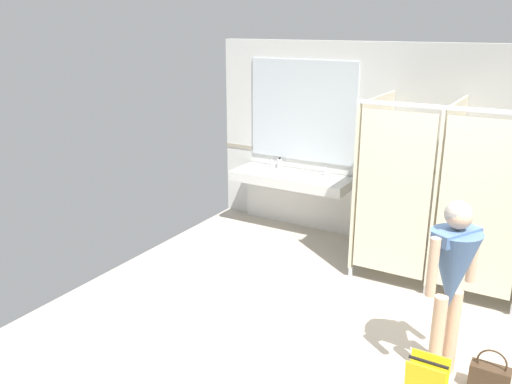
{
  "coord_description": "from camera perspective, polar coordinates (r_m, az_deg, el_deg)",
  "views": [
    {
      "loc": [
        0.92,
        -4.16,
        2.85
      ],
      "look_at": [
        -1.82,
        0.53,
        1.11
      ],
      "focal_mm": 37.17,
      "sensor_mm": 36.0,
      "label": 1
    }
  ],
  "objects": [
    {
      "name": "person_standing",
      "position": [
        4.54,
        20.38,
        -7.92
      ],
      "size": [
        0.54,
        0.54,
        1.55
      ],
      "color": "#DBAD89",
      "rests_on": "ground_plane"
    },
    {
      "name": "vanity_counter",
      "position": [
        7.56,
        4.07,
        0.51
      ],
      "size": [
        1.7,
        0.59,
        0.94
      ],
      "color": "silver",
      "rests_on": "ground_plane"
    },
    {
      "name": "wall_back_tile_band",
      "position": [
        7.01,
        21.76,
        1.56
      ],
      "size": [
        7.06,
        0.01,
        0.06
      ],
      "primitive_type": "cube",
      "color": "#9E937F",
      "rests_on": "wall_back"
    },
    {
      "name": "handbag",
      "position": [
        4.88,
        23.83,
        -17.86
      ],
      "size": [
        0.31,
        0.14,
        0.39
      ],
      "color": "#3F2D1E",
      "rests_on": "ground_plane"
    },
    {
      "name": "wall_back",
      "position": [
        7.01,
        22.1,
        3.76
      ],
      "size": [
        7.06,
        0.12,
        2.63
      ],
      "primitive_type": "cube",
      "color": "silver",
      "rests_on": "ground_plane"
    },
    {
      "name": "ground_plane",
      "position": [
        5.15,
        15.38,
        -17.26
      ],
      "size": [
        7.06,
        5.72,
        0.1
      ],
      "primitive_type": "cube",
      "color": "#B2A899"
    },
    {
      "name": "bathroom_stalls",
      "position": [
        6.14,
        23.51,
        -0.48
      ],
      "size": [
        2.69,
        1.3,
        2.08
      ],
      "color": "beige",
      "rests_on": "ground_plane"
    },
    {
      "name": "soap_dispenser",
      "position": [
        7.68,
        2.55,
        3.05
      ],
      "size": [
        0.07,
        0.07,
        0.18
      ],
      "color": "white",
      "rests_on": "vanity_counter"
    },
    {
      "name": "mirror_panel",
      "position": [
        7.51,
        4.99,
        8.69
      ],
      "size": [
        1.6,
        0.02,
        1.4
      ],
      "primitive_type": "cube",
      "color": "silver",
      "rests_on": "wall_back"
    }
  ]
}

